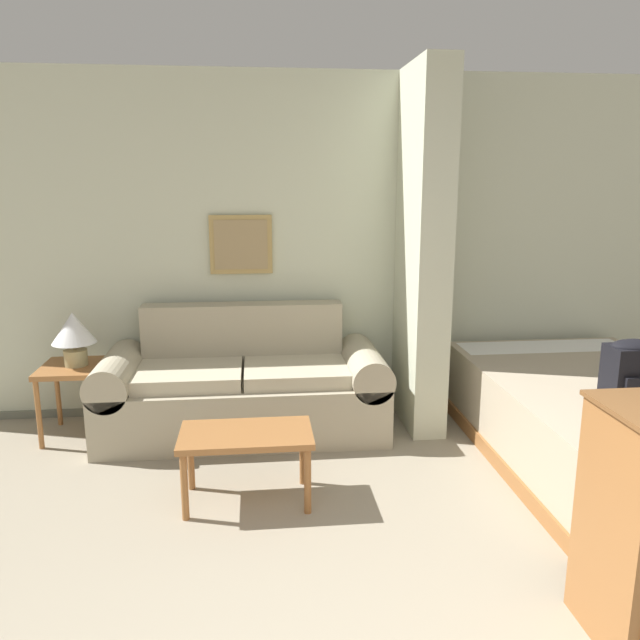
{
  "coord_description": "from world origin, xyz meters",
  "views": [
    {
      "loc": [
        -0.54,
        -1.2,
        1.81
      ],
      "look_at": [
        -0.18,
        2.15,
        1.05
      ],
      "focal_mm": 35.0,
      "sensor_mm": 36.0,
      "label": 1
    }
  ],
  "objects": [
    {
      "name": "wall_back",
      "position": [
        -0.0,
        3.64,
        1.29
      ],
      "size": [
        6.66,
        0.16,
        2.6
      ],
      "color": "beige",
      "rests_on": "ground_plane"
    },
    {
      "name": "wall_partition_pillar",
      "position": [
        0.68,
        3.21,
        1.3
      ],
      "size": [
        0.24,
        0.75,
        2.6
      ],
      "color": "beige",
      "rests_on": "ground_plane"
    },
    {
      "name": "couch",
      "position": [
        -0.64,
        3.16,
        0.32
      ],
      "size": [
        2.06,
        0.84,
        0.9
      ],
      "color": "tan",
      "rests_on": "ground_plane"
    },
    {
      "name": "coffee_table",
      "position": [
        -0.61,
        2.11,
        0.37
      ],
      "size": [
        0.75,
        0.43,
        0.42
      ],
      "color": "#996033",
      "rests_on": "ground_plane"
    },
    {
      "name": "side_table",
      "position": [
        -1.81,
        3.19,
        0.45
      ],
      "size": [
        0.49,
        0.49,
        0.52
      ],
      "color": "#996033",
      "rests_on": "ground_plane"
    },
    {
      "name": "table_lamp",
      "position": [
        -1.81,
        3.19,
        0.77
      ],
      "size": [
        0.3,
        0.3,
        0.38
      ],
      "color": "tan",
      "rests_on": "side_table"
    },
    {
      "name": "bed",
      "position": [
        1.69,
        2.46,
        0.27
      ],
      "size": [
        1.45,
        2.17,
        0.54
      ],
      "color": "#996033",
      "rests_on": "ground_plane"
    },
    {
      "name": "backpack",
      "position": [
        1.67,
        2.1,
        0.73
      ],
      "size": [
        0.31,
        0.23,
        0.36
      ],
      "color": "black",
      "rests_on": "bed"
    }
  ]
}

